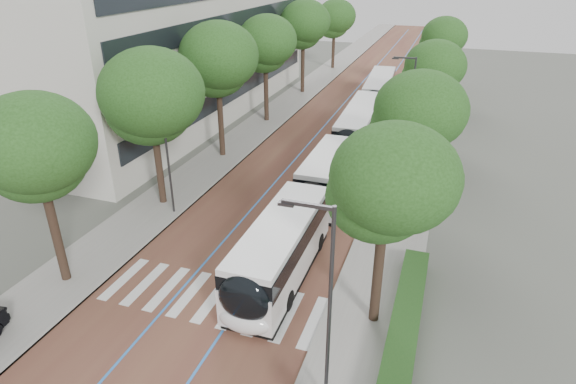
% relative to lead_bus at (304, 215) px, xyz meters
% --- Properties ---
extents(ground, '(160.00, 160.00, 0.00)m').
position_rel_lead_bus_xyz_m(ground, '(-2.67, -7.60, -1.63)').
color(ground, '#51544C').
rests_on(ground, ground).
extents(road, '(11.00, 140.00, 0.02)m').
position_rel_lead_bus_xyz_m(road, '(-2.67, 32.40, -1.62)').
color(road, brown).
rests_on(road, ground).
extents(sidewalk_left, '(4.00, 140.00, 0.12)m').
position_rel_lead_bus_xyz_m(sidewalk_left, '(-10.17, 32.40, -1.57)').
color(sidewalk_left, gray).
rests_on(sidewalk_left, ground).
extents(sidewalk_right, '(4.00, 140.00, 0.12)m').
position_rel_lead_bus_xyz_m(sidewalk_right, '(4.83, 32.40, -1.57)').
color(sidewalk_right, gray).
rests_on(sidewalk_right, ground).
extents(kerb_left, '(0.20, 140.00, 0.14)m').
position_rel_lead_bus_xyz_m(kerb_left, '(-8.27, 32.40, -1.57)').
color(kerb_left, gray).
rests_on(kerb_left, ground).
extents(kerb_right, '(0.20, 140.00, 0.14)m').
position_rel_lead_bus_xyz_m(kerb_right, '(2.93, 32.40, -1.57)').
color(kerb_right, gray).
rests_on(kerb_right, ground).
extents(zebra_crossing, '(10.55, 3.60, 0.01)m').
position_rel_lead_bus_xyz_m(zebra_crossing, '(-2.47, -6.60, -1.60)').
color(zebra_crossing, silver).
rests_on(zebra_crossing, ground).
extents(lane_line_left, '(0.12, 126.00, 0.01)m').
position_rel_lead_bus_xyz_m(lane_line_left, '(-4.27, 32.40, -1.60)').
color(lane_line_left, blue).
rests_on(lane_line_left, road).
extents(lane_line_right, '(0.12, 126.00, 0.01)m').
position_rel_lead_bus_xyz_m(lane_line_right, '(-1.07, 32.40, -1.60)').
color(lane_line_right, blue).
rests_on(lane_line_right, road).
extents(office_building, '(18.11, 40.00, 14.00)m').
position_rel_lead_bus_xyz_m(office_building, '(-22.14, 20.40, 5.37)').
color(office_building, '#B8B7AB').
rests_on(office_building, ground).
extents(hedge, '(1.20, 14.00, 0.80)m').
position_rel_lead_bus_xyz_m(hedge, '(6.43, -7.60, -1.11)').
color(hedge, '#194417').
rests_on(hedge, sidewalk_right).
extents(streetlight_near, '(1.82, 0.20, 8.00)m').
position_rel_lead_bus_xyz_m(streetlight_near, '(3.95, -10.60, 3.19)').
color(streetlight_near, '#313133').
rests_on(streetlight_near, sidewalk_right).
extents(streetlight_far, '(1.82, 0.20, 8.00)m').
position_rel_lead_bus_xyz_m(streetlight_far, '(3.95, 14.40, 3.19)').
color(streetlight_far, '#313133').
rests_on(streetlight_far, sidewalk_right).
extents(lamp_post_left, '(0.14, 0.14, 8.00)m').
position_rel_lead_bus_xyz_m(lamp_post_left, '(-8.77, 0.40, 2.49)').
color(lamp_post_left, '#313133').
rests_on(lamp_post_left, sidewalk_left).
extents(trees_left, '(6.28, 60.35, 10.07)m').
position_rel_lead_bus_xyz_m(trees_left, '(-10.17, 16.78, 5.51)').
color(trees_left, black).
rests_on(trees_left, ground).
extents(trees_right, '(5.63, 47.05, 8.71)m').
position_rel_lead_bus_xyz_m(trees_right, '(5.03, 13.97, 4.45)').
color(trees_right, black).
rests_on(trees_right, ground).
extents(lead_bus, '(2.58, 18.40, 3.20)m').
position_rel_lead_bus_xyz_m(lead_bus, '(0.00, 0.00, 0.00)').
color(lead_bus, black).
rests_on(lead_bus, ground).
extents(bus_queued_0, '(2.92, 12.47, 3.20)m').
position_rel_lead_bus_xyz_m(bus_queued_0, '(-0.17, 16.58, -0.00)').
color(bus_queued_0, silver).
rests_on(bus_queued_0, ground).
extents(bus_queued_1, '(3.27, 12.53, 3.20)m').
position_rel_lead_bus_xyz_m(bus_queued_1, '(-0.50, 29.10, -0.00)').
color(bus_queued_1, silver).
rests_on(bus_queued_1, ground).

